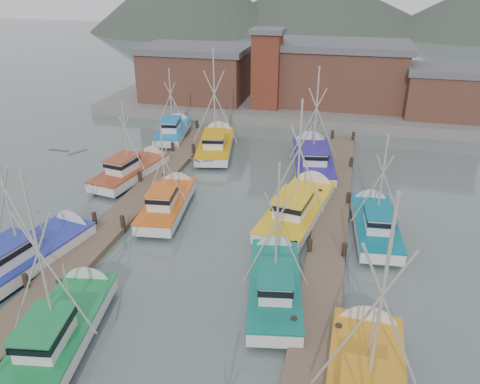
% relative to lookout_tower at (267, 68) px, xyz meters
% --- Properties ---
extents(ground, '(260.00, 260.00, 0.00)m').
position_rel_lookout_tower_xyz_m(ground, '(2.00, -33.00, -5.55)').
color(ground, '#526261').
rests_on(ground, ground).
extents(dock_left, '(2.30, 46.00, 1.50)m').
position_rel_lookout_tower_xyz_m(dock_left, '(-5.00, -28.96, -5.34)').
color(dock_left, brown).
rests_on(dock_left, ground).
extents(dock_right, '(2.30, 46.00, 1.50)m').
position_rel_lookout_tower_xyz_m(dock_right, '(9.00, -28.96, -5.34)').
color(dock_right, brown).
rests_on(dock_right, ground).
extents(quay, '(44.00, 16.00, 1.20)m').
position_rel_lookout_tower_xyz_m(quay, '(2.00, 4.00, -4.95)').
color(quay, gray).
rests_on(quay, ground).
extents(shed_left, '(12.72, 8.48, 6.20)m').
position_rel_lookout_tower_xyz_m(shed_left, '(-9.00, 2.00, -1.21)').
color(shed_left, brown).
rests_on(shed_left, quay).
extents(shed_center, '(14.84, 9.54, 6.90)m').
position_rel_lookout_tower_xyz_m(shed_center, '(8.00, 4.00, -0.86)').
color(shed_center, brown).
rests_on(shed_center, quay).
extents(shed_right, '(8.48, 6.36, 5.20)m').
position_rel_lookout_tower_xyz_m(shed_right, '(19.00, 1.00, -1.71)').
color(shed_right, brown).
rests_on(shed_right, quay).
extents(lookout_tower, '(3.60, 3.60, 8.50)m').
position_rel_lookout_tower_xyz_m(lookout_tower, '(0.00, 0.00, 0.00)').
color(lookout_tower, maroon).
rests_on(lookout_tower, quay).
extents(distant_hills, '(175.00, 140.00, 42.00)m').
position_rel_lookout_tower_xyz_m(distant_hills, '(-10.76, 89.59, -5.55)').
color(distant_hills, '#394338').
rests_on(distant_hills, ground).
extents(boat_4, '(4.11, 9.21, 9.46)m').
position_rel_lookout_tower_xyz_m(boat_4, '(-2.21, -37.51, -4.87)').
color(boat_4, black).
rests_on(boat_4, ground).
extents(boat_5, '(3.91, 8.66, 8.32)m').
position_rel_lookout_tower_xyz_m(boat_5, '(6.58, -31.84, -4.87)').
color(boat_5, black).
rests_on(boat_5, ground).
extents(boat_6, '(4.54, 9.73, 8.82)m').
position_rel_lookout_tower_xyz_m(boat_6, '(-7.45, -32.53, -4.87)').
color(boat_6, black).
rests_on(boat_6, ground).
extents(boat_8, '(3.47, 8.47, 7.05)m').
position_rel_lookout_tower_xyz_m(boat_8, '(-2.28, -24.35, -4.88)').
color(boat_8, black).
rests_on(boat_8, ground).
extents(boat_9, '(4.61, 10.22, 9.27)m').
position_rel_lookout_tower_xyz_m(boat_9, '(6.76, -22.99, -4.87)').
color(boat_9, black).
rests_on(boat_9, ground).
extents(boat_10, '(3.90, 8.72, 7.20)m').
position_rel_lookout_tower_xyz_m(boat_10, '(-7.18, -19.56, -4.87)').
color(boat_10, black).
rests_on(boat_10, ground).
extents(boat_11, '(3.30, 8.39, 7.53)m').
position_rel_lookout_tower_xyz_m(boat_11, '(11.74, -24.07, -4.87)').
color(boat_11, black).
rests_on(boat_11, ground).
extents(boat_12, '(4.54, 9.68, 10.32)m').
position_rel_lookout_tower_xyz_m(boat_12, '(-2.42, -12.02, -4.86)').
color(boat_12, black).
rests_on(boat_12, ground).
extents(boat_13, '(4.67, 10.37, 9.60)m').
position_rel_lookout_tower_xyz_m(boat_13, '(6.69, -13.58, -4.87)').
color(boat_13, black).
rests_on(boat_13, ground).
extents(boat_14, '(3.79, 8.39, 7.65)m').
position_rel_lookout_tower_xyz_m(boat_14, '(-7.74, -9.11, -4.87)').
color(boat_14, black).
rests_on(boat_14, ground).
extents(gull_near, '(1.51, 0.66, 0.24)m').
position_rel_lookout_tower_xyz_m(gull_near, '(-0.83, -36.91, 3.54)').
color(gull_near, gray).
rests_on(gull_near, ground).
extents(gull_far, '(1.55, 0.65, 0.24)m').
position_rel_lookout_tower_xyz_m(gull_far, '(1.71, -28.69, 0.25)').
color(gull_far, gray).
rests_on(gull_far, ground).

